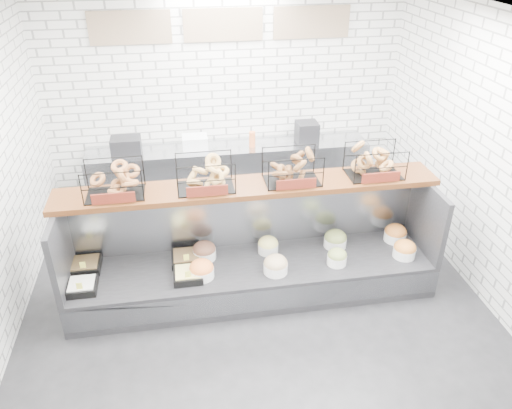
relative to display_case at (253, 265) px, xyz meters
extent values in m
plane|color=black|center=(-0.01, -0.35, -0.33)|extent=(5.50, 5.50, 0.00)
cube|color=white|center=(-0.01, 2.40, 1.17)|extent=(5.00, 0.02, 3.00)
cube|color=white|center=(2.49, -0.35, 1.17)|extent=(0.02, 5.50, 3.00)
cube|color=white|center=(-0.01, -0.35, 2.67)|extent=(5.00, 5.50, 0.02)
cube|color=tan|center=(-1.21, 2.37, 2.17)|extent=(1.05, 0.03, 0.42)
cube|color=tan|center=(-0.01, 2.37, 2.17)|extent=(1.05, 0.03, 0.42)
cube|color=tan|center=(1.19, 2.37, 2.17)|extent=(1.05, 0.03, 0.42)
cube|color=black|center=(-0.01, -0.05, -0.13)|extent=(4.00, 0.90, 0.40)
cube|color=#93969B|center=(-0.01, -0.48, -0.11)|extent=(4.00, 0.03, 0.28)
cube|color=#93969B|center=(-0.01, 0.36, 0.47)|extent=(4.00, 0.08, 0.80)
cube|color=black|center=(-1.98, -0.05, 0.47)|extent=(0.06, 0.90, 0.80)
cube|color=black|center=(1.96, -0.05, 0.47)|extent=(0.06, 0.90, 0.80)
cube|color=black|center=(-1.81, -0.22, 0.11)|extent=(0.30, 0.30, 0.08)
cube|color=silver|center=(-1.81, -0.22, 0.15)|extent=(0.25, 0.25, 0.04)
cube|color=#F0EE53|center=(-1.81, -0.33, 0.20)|extent=(0.06, 0.01, 0.08)
cube|color=black|center=(-1.82, 0.14, 0.11)|extent=(0.32, 0.32, 0.08)
cube|color=brown|center=(-1.82, 0.14, 0.15)|extent=(0.28, 0.28, 0.04)
cube|color=#F0EE53|center=(-1.82, 0.03, 0.20)|extent=(0.06, 0.01, 0.08)
cube|color=black|center=(-0.73, -0.21, 0.11)|extent=(0.31, 0.31, 0.08)
cube|color=#E9D977|center=(-0.73, -0.21, 0.15)|extent=(0.26, 0.26, 0.04)
cube|color=#F0EE53|center=(-0.73, -0.31, 0.20)|extent=(0.06, 0.01, 0.08)
cube|color=black|center=(-0.74, 0.10, 0.11)|extent=(0.32, 0.32, 0.08)
cube|color=brown|center=(-0.74, 0.10, 0.15)|extent=(0.27, 0.27, 0.04)
cube|color=#F0EE53|center=(-0.74, -0.02, 0.20)|extent=(0.06, 0.01, 0.08)
cylinder|color=white|center=(-0.59, -0.21, 0.13)|extent=(0.26, 0.26, 0.11)
ellipsoid|color=orange|center=(-0.59, -0.21, 0.19)|extent=(0.26, 0.26, 0.18)
cylinder|color=white|center=(-0.53, 0.13, 0.13)|extent=(0.26, 0.26, 0.11)
ellipsoid|color=brown|center=(-0.53, 0.13, 0.19)|extent=(0.26, 0.26, 0.18)
cylinder|color=white|center=(0.20, -0.25, 0.13)|extent=(0.26, 0.26, 0.11)
ellipsoid|color=tan|center=(0.20, -0.25, 0.19)|extent=(0.26, 0.26, 0.18)
cylinder|color=white|center=(0.19, 0.13, 0.13)|extent=(0.23, 0.23, 0.11)
ellipsoid|color=#E0D772|center=(0.19, 0.13, 0.19)|extent=(0.23, 0.23, 0.16)
cylinder|color=white|center=(0.89, -0.22, 0.13)|extent=(0.22, 0.22, 0.11)
ellipsoid|color=olive|center=(0.89, -0.22, 0.19)|extent=(0.21, 0.21, 0.15)
cylinder|color=white|center=(0.98, 0.12, 0.13)|extent=(0.26, 0.26, 0.11)
ellipsoid|color=olive|center=(0.98, 0.12, 0.19)|extent=(0.26, 0.26, 0.18)
cylinder|color=white|center=(1.68, -0.21, 0.13)|extent=(0.25, 0.25, 0.11)
ellipsoid|color=orange|center=(1.68, -0.21, 0.19)|extent=(0.25, 0.25, 0.17)
cylinder|color=white|center=(1.71, 0.12, 0.13)|extent=(0.26, 0.26, 0.11)
ellipsoid|color=#C86E2A|center=(1.71, 0.12, 0.19)|extent=(0.25, 0.25, 0.18)
cube|color=#3C1D0C|center=(-0.01, 0.17, 0.90)|extent=(4.10, 0.50, 0.06)
cube|color=black|center=(-1.39, 0.17, 1.10)|extent=(0.60, 0.38, 0.34)
cube|color=#581A10|center=(-1.39, -0.03, 1.00)|extent=(0.42, 0.02, 0.11)
cube|color=black|center=(-0.47, 0.17, 1.10)|extent=(0.60, 0.38, 0.34)
cube|color=#581A10|center=(-0.47, -0.03, 1.00)|extent=(0.42, 0.02, 0.11)
cube|color=black|center=(0.45, 0.17, 1.10)|extent=(0.60, 0.38, 0.34)
cube|color=#581A10|center=(0.45, -0.03, 1.00)|extent=(0.42, 0.02, 0.11)
cube|color=black|center=(1.37, 0.17, 1.10)|extent=(0.60, 0.38, 0.34)
cube|color=#581A10|center=(1.37, -0.03, 1.00)|extent=(0.42, 0.02, 0.11)
cube|color=#93969B|center=(-0.01, 2.08, 0.12)|extent=(4.00, 0.60, 0.90)
cube|color=black|center=(-1.43, 2.03, 0.69)|extent=(0.40, 0.30, 0.24)
cube|color=silver|center=(-0.49, 2.09, 0.66)|extent=(0.35, 0.28, 0.18)
cylinder|color=#D56A35|center=(0.31, 2.01, 0.68)|extent=(0.09, 0.09, 0.22)
cube|color=black|center=(1.11, 2.04, 0.72)|extent=(0.30, 0.30, 0.30)
camera|label=1|loc=(-0.72, -4.47, 3.37)|focal=35.00mm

